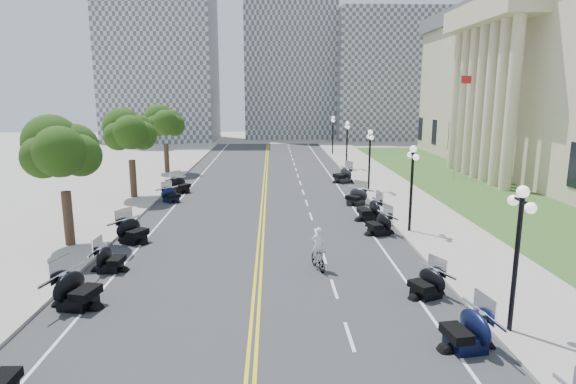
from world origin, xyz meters
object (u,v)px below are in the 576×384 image
object	(u,v)px
bicycle	(318,259)
cyclist_rider	(318,231)
motorcycle_n_3	(466,328)
flagpole	(457,126)

from	to	relation	value
bicycle	cyclist_rider	size ratio (longest dim) A/B	1.00
bicycle	motorcycle_n_3	bearing A→B (deg)	-76.14
motorcycle_n_3	cyclist_rider	distance (m)	8.28
motorcycle_n_3	cyclist_rider	world-z (taller)	cyclist_rider
flagpole	bicycle	distance (m)	28.58
motorcycle_n_3	bicycle	xyz separation A→B (m)	(-4.00, 7.16, -0.22)
flagpole	bicycle	bearing A→B (deg)	-122.74
flagpole	cyclist_rider	size ratio (longest dim) A/B	6.04
flagpole	cyclist_rider	xyz separation A→B (m)	(-15.27, -23.74, -3.17)
flagpole	bicycle	world-z (taller)	flagpole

